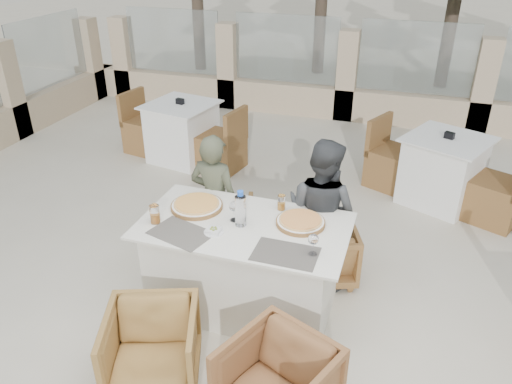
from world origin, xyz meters
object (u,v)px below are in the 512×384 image
(dining_table, at_px, (244,266))
(armchair_near_left, at_px, (152,349))
(beer_glass_left, at_px, (155,214))
(diner_left, at_px, (215,201))
(wine_glass_centre, at_px, (234,210))
(beer_glass_right, at_px, (281,202))
(diner_right, at_px, (321,212))
(bg_table_b, at_px, (443,171))
(water_bottle, at_px, (241,208))
(armchair_far_left, at_px, (219,230))
(pizza_left, at_px, (197,205))
(wine_glass_corner, at_px, (313,243))
(armchair_far_right, at_px, (322,251))
(olive_dish, at_px, (214,230))
(pizza_right, at_px, (301,222))
(bg_table_a, at_px, (182,132))

(dining_table, distance_m, armchair_near_left, 1.00)
(beer_glass_left, relative_size, diner_left, 0.12)
(wine_glass_centre, height_order, beer_glass_left, wine_glass_centre)
(beer_glass_right, distance_m, diner_right, 0.41)
(beer_glass_left, relative_size, bg_table_b, 0.09)
(dining_table, height_order, water_bottle, water_bottle)
(beer_glass_right, relative_size, bg_table_b, 0.08)
(dining_table, relative_size, armchair_far_left, 2.58)
(armchair_far_left, xyz_separation_m, diner_right, (0.95, -0.03, 0.38))
(pizza_left, xyz_separation_m, beer_glass_left, (-0.21, -0.31, 0.05))
(beer_glass_left, xyz_separation_m, beer_glass_right, (0.86, 0.49, -0.01))
(armchair_near_left, bearing_deg, wine_glass_corner, 17.96)
(pizza_left, distance_m, armchair_far_right, 1.19)
(water_bottle, bearing_deg, armchair_far_right, 46.73)
(olive_dish, relative_size, bg_table_b, 0.07)
(wine_glass_centre, bearing_deg, armchair_far_right, 40.99)
(pizza_right, xyz_separation_m, bg_table_b, (1.10, 2.19, -0.41))
(pizza_right, bearing_deg, beer_glass_right, 138.86)
(armchair_near_left, distance_m, bg_table_b, 3.75)
(water_bottle, height_order, beer_glass_right, water_bottle)
(beer_glass_right, bearing_deg, pizza_left, -163.90)
(beer_glass_right, xyz_separation_m, armchair_far_right, (0.31, 0.25, -0.57))
(diner_right, bearing_deg, water_bottle, 67.01)
(bg_table_a, bearing_deg, pizza_right, -37.06)
(diner_left, bearing_deg, wine_glass_centre, 132.60)
(armchair_far_left, relative_size, bg_table_b, 0.38)
(pizza_right, height_order, water_bottle, water_bottle)
(armchair_near_left, relative_size, diner_left, 0.49)
(pizza_right, xyz_separation_m, armchair_far_left, (-0.87, 0.44, -0.51))
(armchair_far_left, xyz_separation_m, armchair_far_right, (0.98, -0.01, -0.02))
(armchair_far_left, distance_m, armchair_far_right, 0.98)
(water_bottle, height_order, armchair_far_right, water_bottle)
(wine_glass_centre, relative_size, armchair_near_left, 0.30)
(pizza_right, height_order, diner_right, diner_right)
(pizza_right, height_order, diner_left, diner_left)
(pizza_left, bearing_deg, diner_right, 24.55)
(armchair_far_right, bearing_deg, wine_glass_centre, 20.08)
(armchair_near_left, bearing_deg, beer_glass_right, 46.64)
(beer_glass_right, xyz_separation_m, bg_table_b, (1.31, 2.02, -0.45))
(pizza_left, distance_m, diner_right, 1.04)
(wine_glass_centre, xyz_separation_m, beer_glass_left, (-0.56, -0.22, -0.02))
(bg_table_a, bearing_deg, olive_dish, -49.02)
(water_bottle, relative_size, olive_dish, 2.64)
(pizza_right, distance_m, olive_dish, 0.66)
(wine_glass_centre, bearing_deg, armchair_far_left, 123.78)
(dining_table, relative_size, olive_dish, 14.55)
(wine_glass_corner, relative_size, beer_glass_right, 1.47)
(pizza_right, bearing_deg, armchair_far_left, 152.95)
(armchair_far_right, bearing_deg, pizza_left, 3.61)
(pizza_right, relative_size, diner_right, 0.29)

